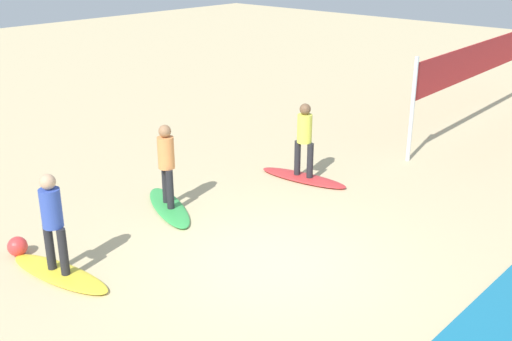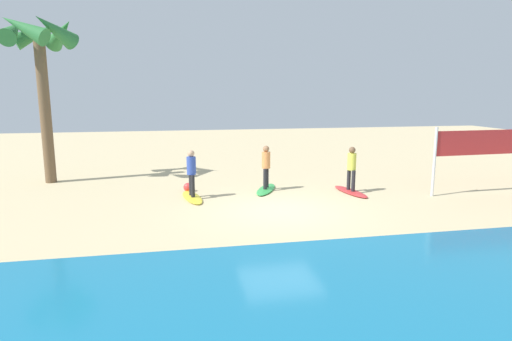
% 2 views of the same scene
% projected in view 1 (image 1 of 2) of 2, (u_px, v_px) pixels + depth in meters
% --- Properties ---
extents(ground_plane, '(60.00, 60.00, 0.00)m').
position_uv_depth(ground_plane, '(273.00, 261.00, 10.22)').
color(ground_plane, '#CCB789').
extents(surfboard_red, '(0.84, 2.16, 0.09)m').
position_uv_depth(surfboard_red, '(303.00, 178.00, 13.64)').
color(surfboard_red, red).
rests_on(surfboard_red, ground).
extents(surfer_red, '(0.32, 0.46, 1.64)m').
position_uv_depth(surfer_red, '(304.00, 135.00, 13.28)').
color(surfer_red, '#232328').
rests_on(surfer_red, surfboard_red).
extents(surfboard_green, '(1.38, 2.14, 0.09)m').
position_uv_depth(surfboard_green, '(169.00, 207.00, 12.16)').
color(surfboard_green, green).
rests_on(surfboard_green, ground).
extents(surfer_green, '(0.32, 0.43, 1.64)m').
position_uv_depth(surfer_green, '(166.00, 160.00, 11.81)').
color(surfer_green, '#232328').
rests_on(surfer_green, surfboard_green).
extents(surfboard_yellow, '(0.87, 2.16, 0.09)m').
position_uv_depth(surfboard_yellow, '(60.00, 274.00, 9.76)').
color(surfboard_yellow, yellow).
rests_on(surfboard_yellow, ground).
extents(surfer_yellow, '(0.32, 0.46, 1.64)m').
position_uv_depth(surfer_yellow, '(52.00, 217.00, 9.41)').
color(surfer_yellow, '#232328').
rests_on(surfer_yellow, surfboard_yellow).
extents(volleyball_net, '(9.09, 0.50, 2.50)m').
position_uv_depth(volleyball_net, '(487.00, 59.00, 17.41)').
color(volleyball_net, silver).
rests_on(volleyball_net, ground).
extents(beach_ball, '(0.33, 0.33, 0.33)m').
position_uv_depth(beach_ball, '(17.00, 246.00, 10.36)').
color(beach_ball, '#E53838').
rests_on(beach_ball, ground).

